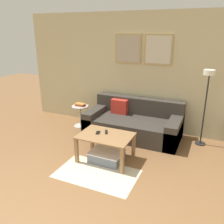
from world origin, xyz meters
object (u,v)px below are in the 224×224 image
Objects in this scene: couch at (133,124)px; storage_bin at (106,156)px; side_table at (80,114)px; floor_lamp at (207,92)px; coffee_table at (106,140)px; cell_phone at (98,133)px; book_stack at (80,104)px; remote_control at (106,132)px.

storage_bin is at bearing -93.10° from couch.
couch is 3.94× the size of side_table.
floor_lamp is 3.03× the size of side_table.
cell_phone is at bearing 170.80° from coffee_table.
couch is 1.34m from book_stack.
book_stack is at bearing 112.10° from remote_control.
book_stack is (-0.01, 0.02, 0.23)m from side_table.
remote_control is at bearing 14.43° from cell_phone.
book_stack is (-1.21, 1.18, 0.14)m from coffee_table.
couch reaches higher than coffee_table.
floor_lamp is 2.75m from book_stack.
floor_lamp reaches higher than book_stack.
coffee_table is 3.81× the size of book_stack.
side_table is at bearing -179.25° from floor_lamp.
remote_control reaches higher than cell_phone.
couch is at bearing 86.90° from storage_bin.
couch is 1.62m from floor_lamp.
book_stack is (-1.31, -0.00, 0.27)m from couch.
floor_lamp is at bearing 0.50° from couch.
remote_control is 1.07× the size of cell_phone.
side_table is at bearing 115.23° from cell_phone.
couch is at bearing 1.03° from side_table.
remote_control is 0.14m from cell_phone.
couch is 14.16× the size of cell_phone.
cell_phone is at bearing -47.10° from side_table.
coffee_table is 1.67m from side_table.
storage_bin is 1.73m from side_table.
floor_lamp is (1.38, 0.01, 0.85)m from couch.
cell_phone reaches higher than coffee_table.
couch is at bearing -179.50° from floor_lamp.
remote_control is at bearing -41.94° from side_table.
floor_lamp is at bearing 0.75° from side_table.
coffee_table is 0.60× the size of floor_lamp.
floor_lamp is at bearing 17.90° from cell_phone.
cell_phone is at bearing -173.44° from remote_control.
storage_bin is at bearing -43.82° from side_table.
coffee_table is at bearing -94.60° from couch.
storage_bin is 0.42m from remote_control.
side_table is 2.10× the size of book_stack.
couch is 1.22m from storage_bin.
floor_lamp is 10.88× the size of cell_phone.
coffee_table is 1.81× the size of side_table.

